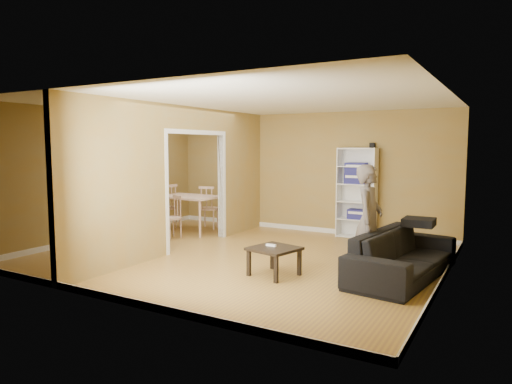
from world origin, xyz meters
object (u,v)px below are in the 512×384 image
Objects in this scene: chair_far at (209,207)px; dining_table at (189,199)px; bookshelf at (358,193)px; coffee_table at (274,252)px; chair_left at (166,207)px; chair_near at (171,217)px; sofa at (403,247)px; person at (369,210)px.

dining_table is at bearing 60.31° from chair_far.
bookshelf reaches higher than coffee_table.
chair_left is at bearing 14.23° from chair_far.
chair_far is (0.06, 1.24, 0.06)m from chair_near.
coffee_table is 0.61× the size of chair_left.
sofa is 1.24× the size of bookshelf.
chair_far is (-4.71, 1.85, 0.05)m from sofa.
person is 1.51m from coffee_table.
bookshelf is 3.42m from coffee_table.
sofa is 5.06m from chair_far.
person is 1.48× the size of dining_table.
dining_table is at bearing 146.61° from coffee_table.
sofa is 2.64× the size of chair_near.
bookshelf is 3.35m from chair_far.
chair_far is (-3.06, 2.67, 0.14)m from coffee_table.
sofa is 3.68× the size of coffee_table.
person is 3.03× the size of coffee_table.
person is at bearing -17.20° from dining_table.
bookshelf is at bearing 20.61° from dining_table.
sofa is 0.71m from person.
chair_near is at bearing 69.89° from chair_far.
person is at bearing 32.83° from coffee_table.
bookshelf reaches higher than dining_table.
sofa is at bearing 77.83° from chair_left.
sofa reaches higher than coffee_table.
coffee_table is 0.63× the size of chair_far.
sofa is 1.84m from coffee_table.
chair_near is at bearing 48.27° from chair_left.
chair_left reaches higher than chair_far.
sofa is at bearing 26.37° from coffee_table.
chair_far reaches higher than dining_table.
chair_far is (0.84, 0.52, -0.02)m from chair_left.
dining_table is at bearing 111.61° from chair_near.
bookshelf is at bearing 107.88° from chair_left.
chair_left is (-4.08, -1.21, -0.41)m from bookshelf.
sofa is at bearing -84.38° from person.
chair_left is 1.07m from chair_near.
chair_near is (0.07, -0.67, -0.29)m from dining_table.
bookshelf is at bearing 46.44° from chair_near.
coffee_table is 4.45m from chair_left.
chair_near is (-3.31, -1.94, -0.49)m from bookshelf.
chair_far is (-4.22, 1.92, -0.45)m from person.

